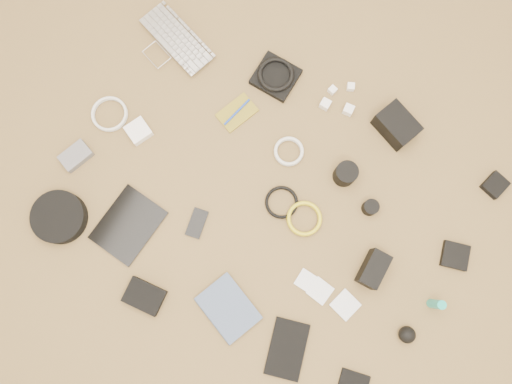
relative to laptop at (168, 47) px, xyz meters
The scene contains 33 objects.
room_shell 1.40m from the laptop, 31.73° to the right, with size 4.04×4.04×2.58m.
laptop is the anchor object (origin of this frame).
headphone_pouch 0.41m from the laptop, 13.10° to the left, with size 0.15×0.14×0.03m, color black.
headphones 0.41m from the laptop, 13.10° to the left, with size 0.13×0.13×0.02m, color black.
charger_a 0.62m from the laptop, 14.06° to the left, with size 0.03×0.03×0.02m, color white.
charger_b 0.68m from the laptop, 16.57° to the left, with size 0.03×0.03×0.02m, color white.
charger_c 0.69m from the laptop, ahead, with size 0.03×0.03×0.03m, color white.
charger_d 0.61m from the laptop, ahead, with size 0.03×0.03×0.03m, color white.
dslr_camera 0.87m from the laptop, ahead, with size 0.14×0.10×0.08m, color black.
lens_pouch 1.26m from the laptop, ahead, with size 0.07×0.08×0.03m, color black.
notebook_olive 0.35m from the laptop, 14.96° to the right, with size 0.09×0.13×0.01m, color olive.
pen_blue 0.35m from the laptop, 14.96° to the right, with size 0.01×0.01×0.13m, color #1637B3.
cable_white_a 0.59m from the laptop, 12.41° to the right, with size 0.11×0.11×0.01m, color silver.
lens_a 0.79m from the laptop, ahead, with size 0.08×0.08×0.08m, color black.
lens_b 0.93m from the laptop, 10.14° to the right, with size 0.05×0.05×0.05m, color black.
card_reader 1.25m from the laptop, ahead, with size 0.09×0.09×0.02m, color black.
power_brick 0.34m from the laptop, 76.69° to the right, with size 0.08×0.08×0.03m, color white.
cable_white_b 0.33m from the laptop, 98.45° to the right, with size 0.13×0.13×0.01m, color silver.
cable_black 0.71m from the laptop, 24.87° to the right, with size 0.11×0.11×0.01m, color black.
cable_yellow 0.80m from the laptop, 22.72° to the right, with size 0.12×0.12×0.01m, color gold.
flash 1.07m from the laptop, 18.88° to the right, with size 0.07×0.12×0.09m, color black.
lens_cleaner 1.29m from the laptop, 15.55° to the right, with size 0.03×0.03×0.10m, color teal.
battery_charger 0.52m from the laptop, 97.37° to the right, with size 0.07×0.11×0.03m, color slate.
tablet 0.67m from the laptop, 70.53° to the right, with size 0.18×0.23×0.01m, color black.
phone 0.66m from the laptop, 50.01° to the right, with size 0.05×0.10×0.01m, color black.
filter_case_left 0.98m from the laptop, 30.07° to the right, with size 0.06×0.06×0.01m, color silver.
filter_case_mid 1.03m from the laptop, 28.78° to the right, with size 0.07×0.07×0.01m, color silver.
filter_case_right 1.11m from the laptop, 26.35° to the right, with size 0.08×0.08×0.01m, color silver.
air_blower 1.30m from the laptop, 21.53° to the right, with size 0.06×0.06×0.06m, color black.
headphone_case 0.72m from the laptop, 89.39° to the right, with size 0.18×0.18×0.05m, color black.
drive_case 0.90m from the laptop, 63.56° to the right, with size 0.13×0.09×0.03m, color black.
paperback 0.99m from the laptop, 50.28° to the right, with size 0.14×0.19×0.02m, color #445574.
notebook_black_a 1.15m from the laptop, 38.56° to the right, with size 0.12×0.19×0.01m, color black.
Camera 1 is at (0.15, -0.23, 1.71)m, focal length 35.00 mm.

